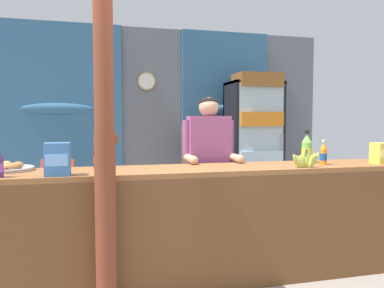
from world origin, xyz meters
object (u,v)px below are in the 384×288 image
soda_bottle_orange_soda (323,154)px  soda_bottle_cola (97,157)px  soda_bottle_lime_soda (307,149)px  drink_fridge (254,137)px  stall_counter (202,213)px  banana_bunch (306,160)px  timber_post (105,139)px  plastic_lawn_chair (54,190)px  bottle_shelf_rack (199,166)px  shopkeeper (209,157)px  snack_box_instant_noodle (384,153)px  pastry_tray (8,168)px  snack_box_biscuit (58,159)px

soda_bottle_orange_soda → soda_bottle_cola: (-1.95, 0.26, -0.00)m
soda_bottle_lime_soda → drink_fridge: bearing=80.3°
drink_fridge → soda_bottle_orange_soda: drink_fridge is taller
stall_counter → banana_bunch: (0.87, -0.09, 0.42)m
timber_post → plastic_lawn_chair: (-0.58, 2.18, -0.72)m
drink_fridge → plastic_lawn_chair: 2.85m
drink_fridge → soda_bottle_orange_soda: (-0.29, -2.17, -0.06)m
bottle_shelf_rack → shopkeeper: shopkeeper is taller
plastic_lawn_chair → soda_bottle_lime_soda: 3.00m
snack_box_instant_noodle → drink_fridge: bearing=97.6°
soda_bottle_orange_soda → snack_box_instant_noodle: bearing=-5.7°
bottle_shelf_rack → soda_bottle_orange_soda: (0.51, -2.35, 0.38)m
plastic_lawn_chair → snack_box_instant_noodle: snack_box_instant_noodle is taller
stall_counter → snack_box_instant_noodle: snack_box_instant_noodle is taller
soda_bottle_cola → pastry_tray: bearing=-177.8°
soda_bottle_lime_soda → soda_bottle_cola: soda_bottle_lime_soda is taller
drink_fridge → plastic_lawn_chair: size_ratio=2.35×
soda_bottle_orange_soda → soda_bottle_cola: soda_bottle_orange_soda is taller
shopkeeper → snack_box_instant_noodle: bearing=-22.0°
timber_post → snack_box_biscuit: size_ratio=10.79×
bottle_shelf_rack → snack_box_biscuit: bottle_shelf_rack is taller
soda_bottle_lime_soda → snack_box_biscuit: (-2.17, -0.31, -0.01)m
drink_fridge → shopkeeper: (-1.19, -1.63, -0.12)m
plastic_lawn_chair → snack_box_biscuit: bearing=-82.5°
snack_box_biscuit → stall_counter: bearing=4.0°
plastic_lawn_chair → soda_bottle_cola: size_ratio=3.94×
soda_bottle_lime_soda → bottle_shelf_rack: bearing=101.8°
stall_counter → drink_fridge: bearing=57.5°
drink_fridge → shopkeeper: bearing=-126.1°
snack_box_biscuit → banana_bunch: bearing=-0.5°
timber_post → snack_box_instant_noodle: timber_post is taller
snack_box_biscuit → shopkeeper: bearing=27.0°
pastry_tray → banana_bunch: 2.40m
timber_post → plastic_lawn_chair: timber_post is taller
plastic_lawn_chair → soda_bottle_orange_soda: bearing=-36.6°
drink_fridge → soda_bottle_lime_soda: drink_fridge is taller
snack_box_instant_noodle → snack_box_biscuit: 2.81m
timber_post → soda_bottle_orange_soda: (1.90, 0.33, -0.17)m
drink_fridge → soda_bottle_lime_soda: size_ratio=6.70×
stall_counter → shopkeeper: bearing=68.9°
drink_fridge → snack_box_biscuit: 3.41m
stall_counter → banana_bunch: banana_bunch is taller
timber_post → snack_box_instant_noodle: 2.50m
timber_post → soda_bottle_orange_soda: size_ratio=11.28×
plastic_lawn_chair → banana_bunch: banana_bunch is taller
drink_fridge → banana_bunch: (-0.55, -2.32, -0.10)m
drink_fridge → soda_bottle_cola: size_ratio=9.25×
bottle_shelf_rack → soda_bottle_orange_soda: size_ratio=5.68×
bottle_shelf_rack → shopkeeper: bearing=-102.3°
stall_counter → timber_post: 1.02m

